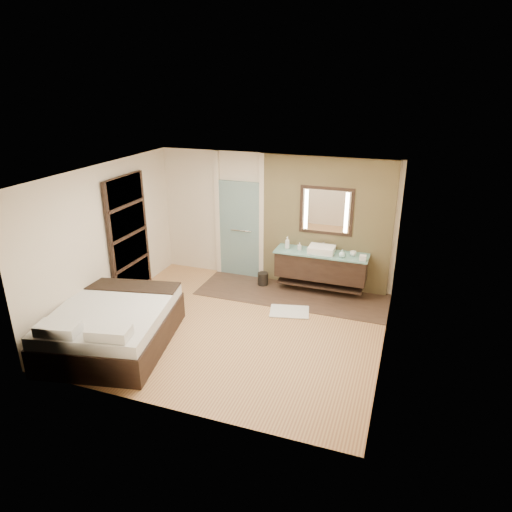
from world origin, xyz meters
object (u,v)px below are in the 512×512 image
at_px(mirror_unit, 326,211).
at_px(bed, 113,326).
at_px(waste_bin, 263,279).
at_px(vanity, 321,266).

bearing_deg(mirror_unit, bed, -129.66).
relative_size(bed, waste_bin, 9.01).
xyz_separation_m(mirror_unit, waste_bin, (-1.20, -0.31, -1.51)).
bearing_deg(bed, vanity, 36.73).
height_order(vanity, mirror_unit, mirror_unit).
bearing_deg(bed, waste_bin, 51.28).
xyz_separation_m(bed, waste_bin, (1.55, 3.01, -0.21)).
height_order(vanity, bed, vanity).
distance_m(bed, waste_bin, 3.39).
bearing_deg(vanity, bed, -131.78).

